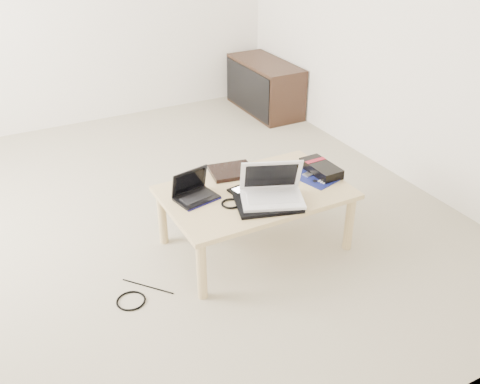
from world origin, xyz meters
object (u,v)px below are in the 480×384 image
netbook (194,193)px  gpu_box (321,168)px  media_cabinet (264,87)px  white_laptop (272,191)px  coffee_table (255,197)px

netbook → gpu_box: netbook is taller
media_cabinet → white_laptop: (-1.22, -2.18, 0.22)m
coffee_table → media_cabinet: bearing=58.5°
gpu_box → coffee_table: bearing=-179.6°
white_laptop → coffee_table: bearing=97.2°
media_cabinet → gpu_box: size_ratio=3.09×
netbook → white_laptop: (0.38, -0.24, 0.03)m
white_laptop → media_cabinet: bearing=60.7°
coffee_table → white_laptop: white_laptop is taller
coffee_table → media_cabinet: 2.38m
white_laptop → netbook: bearing=147.4°
gpu_box → netbook: bearing=174.2°
white_laptop → gpu_box: white_laptop is taller
coffee_table → gpu_box: 0.49m
netbook → white_laptop: size_ratio=0.63×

